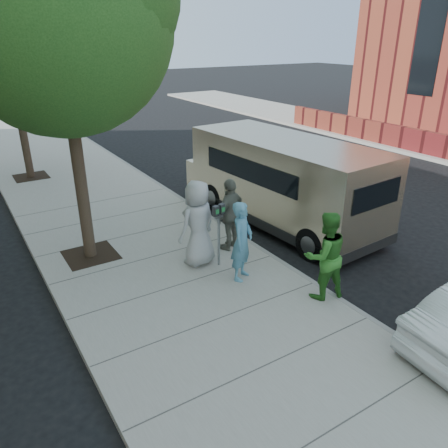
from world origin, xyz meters
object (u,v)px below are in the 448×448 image
at_px(parking_meter, 219,222).
at_px(person_gray_shirt, 198,224).
at_px(person_green_shirt, 325,256).
at_px(person_striped_polo, 231,214).
at_px(tree_far, 8,42).
at_px(person_officer, 242,241).
at_px(van, 281,179).
at_px(tree_near, 60,11).

relative_size(parking_meter, person_gray_shirt, 0.74).
bearing_deg(person_green_shirt, person_striped_polo, -69.04).
xyz_separation_m(tree_far, person_green_shirt, (3.45, -11.95, -3.81)).
distance_m(parking_meter, person_officer, 0.80).
distance_m(parking_meter, person_green_shirt, 2.51).
bearing_deg(van, person_green_shirt, -120.81).
xyz_separation_m(tree_near, person_gray_shirt, (2.01, -1.76, -4.39)).
xyz_separation_m(tree_far, person_gray_shirt, (2.01, -9.36, -3.72)).
distance_m(parking_meter, person_striped_polo, 0.95).
relative_size(parking_meter, person_officer, 0.84).
height_order(tree_far, van, tree_far).
bearing_deg(person_striped_polo, parking_meter, 17.41).
height_order(tree_far, person_striped_polo, tree_far).
bearing_deg(tree_far, person_striped_polo, -71.35).
distance_m(van, person_striped_polo, 2.52).
height_order(van, person_green_shirt, van).
height_order(tree_near, person_gray_shirt, tree_near).
height_order(tree_far, person_green_shirt, tree_far).
distance_m(person_green_shirt, person_striped_polo, 2.88).
xyz_separation_m(van, person_officer, (-2.93, -2.29, -0.27)).
relative_size(parking_meter, person_green_shirt, 0.81).
bearing_deg(person_gray_shirt, person_striped_polo, -179.69).
xyz_separation_m(tree_far, van, (5.40, -8.17, -3.57)).
bearing_deg(tree_far, person_green_shirt, -73.88).
bearing_deg(person_striped_polo, van, 179.14).
bearing_deg(parking_meter, person_gray_shirt, 123.61).
bearing_deg(person_striped_polo, person_green_shirt, 74.99).
bearing_deg(person_green_shirt, person_gray_shirt, -47.54).
bearing_deg(parking_meter, person_officer, -93.59).
bearing_deg(person_officer, person_gray_shirt, 78.49).
bearing_deg(tree_near, parking_meter, -41.72).
bearing_deg(person_officer, person_striped_polo, 32.06).
relative_size(person_green_shirt, person_gray_shirt, 0.92).
bearing_deg(person_officer, tree_near, 96.60).
bearing_deg(person_green_shirt, parking_meter, -50.69).
height_order(parking_meter, person_green_shirt, person_green_shirt).
distance_m(tree_far, person_green_shirt, 13.01).
relative_size(person_green_shirt, person_striped_polo, 1.02).
bearing_deg(tree_near, tree_far, 90.00).
distance_m(van, person_gray_shirt, 3.60).
distance_m(tree_near, parking_meter, 5.34).
distance_m(tree_near, person_gray_shirt, 5.14).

